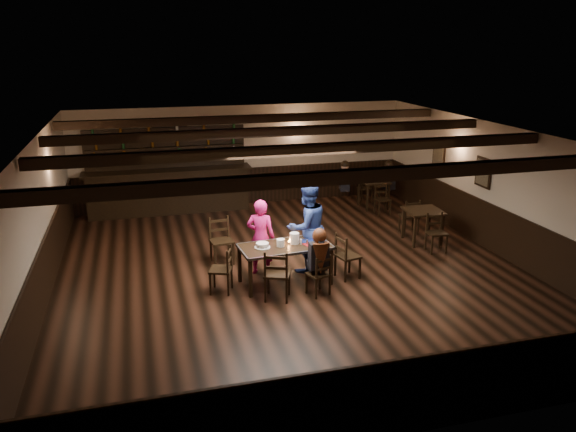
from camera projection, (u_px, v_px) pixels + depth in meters
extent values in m
plane|color=black|center=(292.00, 270.00, 11.08)|extent=(10.00, 10.00, 0.00)
cube|color=beige|center=(242.00, 155.00, 15.27)|extent=(9.00, 0.02, 2.70)
cube|color=beige|center=(416.00, 330.00, 6.07)|extent=(9.00, 0.02, 2.70)
cube|color=beige|center=(37.00, 225.00, 9.54)|extent=(0.02, 10.00, 2.70)
cube|color=beige|center=(497.00, 189.00, 11.80)|extent=(0.02, 10.00, 2.70)
cube|color=silver|center=(292.00, 134.00, 10.27)|extent=(9.00, 10.00, 0.02)
cube|color=black|center=(243.00, 186.00, 15.50)|extent=(9.00, 0.04, 1.00)
cube|color=black|center=(410.00, 396.00, 6.35)|extent=(9.00, 0.04, 1.00)
cube|color=black|center=(46.00, 270.00, 9.80)|extent=(0.04, 10.00, 1.00)
cube|color=black|center=(492.00, 227.00, 12.05)|extent=(0.04, 10.00, 1.00)
cube|color=black|center=(170.00, 140.00, 14.62)|extent=(0.90, 0.03, 1.00)
cube|color=black|center=(170.00, 141.00, 14.60)|extent=(0.80, 0.02, 0.90)
cube|color=black|center=(483.00, 172.00, 12.18)|extent=(0.03, 0.55, 0.65)
cube|color=#72664C|center=(483.00, 173.00, 12.18)|extent=(0.02, 0.45, 0.55)
cube|color=black|center=(439.00, 158.00, 13.94)|extent=(0.03, 0.55, 0.65)
cube|color=#72664C|center=(438.00, 158.00, 13.94)|extent=(0.02, 0.45, 0.55)
cube|color=black|center=(352.00, 176.00, 7.54)|extent=(8.90, 0.18, 0.18)
cube|color=black|center=(308.00, 149.00, 9.38)|extent=(8.90, 0.18, 0.18)
cube|color=black|center=(278.00, 132.00, 11.22)|extent=(8.90, 0.18, 0.18)
cube|color=black|center=(257.00, 119.00, 13.06)|extent=(8.90, 0.18, 0.18)
cube|color=black|center=(250.00, 279.00, 9.83)|extent=(0.06, 0.06, 0.71)
cube|color=black|center=(240.00, 264.00, 10.47)|extent=(0.06, 0.06, 0.71)
cube|color=black|center=(331.00, 267.00, 10.34)|extent=(0.06, 0.06, 0.71)
cube|color=black|center=(316.00, 254.00, 10.98)|extent=(0.06, 0.06, 0.71)
cube|color=black|center=(285.00, 246.00, 10.29)|extent=(1.73, 0.98, 0.04)
cube|color=#A5A8AD|center=(278.00, 240.00, 10.65)|extent=(1.67, 0.17, 0.05)
cube|color=#A5A8AD|center=(293.00, 254.00, 9.93)|extent=(1.67, 0.17, 0.05)
cube|color=#A5A8AD|center=(326.00, 241.00, 10.56)|extent=(0.10, 0.83, 0.05)
cube|color=#A5A8AD|center=(242.00, 252.00, 10.02)|extent=(0.10, 0.83, 0.05)
cube|color=black|center=(289.00, 283.00, 9.96)|extent=(0.05, 0.05, 0.44)
cube|color=black|center=(287.00, 292.00, 9.62)|extent=(0.05, 0.05, 0.44)
cube|color=black|center=(269.00, 282.00, 10.00)|extent=(0.05, 0.05, 0.44)
cube|color=black|center=(265.00, 290.00, 9.67)|extent=(0.05, 0.05, 0.44)
cube|color=black|center=(277.00, 274.00, 9.74)|extent=(0.56, 0.55, 0.04)
cube|color=black|center=(276.00, 265.00, 9.50)|extent=(0.41, 0.20, 0.47)
cube|color=black|center=(276.00, 268.00, 9.52)|extent=(0.35, 0.17, 0.05)
cube|color=black|center=(276.00, 258.00, 9.46)|extent=(0.35, 0.17, 0.05)
cube|color=black|center=(320.00, 280.00, 10.19)|extent=(0.04, 0.04, 0.37)
cube|color=black|center=(330.00, 285.00, 9.97)|extent=(0.04, 0.04, 0.37)
cube|color=black|center=(306.00, 284.00, 10.03)|extent=(0.04, 0.04, 0.37)
cube|color=black|center=(316.00, 289.00, 9.80)|extent=(0.04, 0.04, 0.37)
cube|color=black|center=(318.00, 274.00, 9.94)|extent=(0.45, 0.44, 0.03)
cube|color=black|center=(323.00, 267.00, 9.77)|extent=(0.35, 0.15, 0.38)
cube|color=black|center=(323.00, 269.00, 9.78)|extent=(0.30, 0.12, 0.04)
cube|color=black|center=(324.00, 261.00, 9.73)|extent=(0.30, 0.12, 0.04)
cube|color=black|center=(214.00, 277.00, 10.27)|extent=(0.04, 0.04, 0.41)
cube|color=black|center=(232.00, 278.00, 10.24)|extent=(0.04, 0.04, 0.41)
cube|color=black|center=(210.00, 285.00, 9.95)|extent=(0.04, 0.04, 0.41)
cube|color=black|center=(228.00, 285.00, 9.92)|extent=(0.04, 0.04, 0.41)
cube|color=black|center=(221.00, 270.00, 10.03)|extent=(0.49, 0.50, 0.04)
cube|color=black|center=(229.00, 259.00, 9.95)|extent=(0.17, 0.38, 0.43)
cube|color=black|center=(229.00, 261.00, 9.96)|extent=(0.14, 0.33, 0.05)
cube|color=black|center=(229.00, 252.00, 9.91)|extent=(0.14, 0.33, 0.05)
cube|color=black|center=(360.00, 269.00, 10.63)|extent=(0.04, 0.04, 0.42)
cube|color=black|center=(345.00, 272.00, 10.48)|extent=(0.04, 0.04, 0.42)
cube|color=black|center=(349.00, 263.00, 10.92)|extent=(0.04, 0.04, 0.42)
cube|color=black|center=(335.00, 266.00, 10.77)|extent=(0.04, 0.04, 0.42)
cube|color=black|center=(348.00, 256.00, 10.63)|extent=(0.47, 0.49, 0.04)
cube|color=black|center=(341.00, 247.00, 10.49)|extent=(0.13, 0.40, 0.44)
cube|color=black|center=(341.00, 249.00, 10.50)|extent=(0.10, 0.35, 0.05)
cube|color=black|center=(341.00, 240.00, 10.45)|extent=(0.10, 0.35, 0.05)
cube|color=black|center=(215.00, 257.00, 11.17)|extent=(0.04, 0.04, 0.45)
cube|color=black|center=(211.00, 251.00, 11.48)|extent=(0.04, 0.04, 0.45)
cube|color=black|center=(233.00, 254.00, 11.30)|extent=(0.04, 0.04, 0.45)
cube|color=black|center=(229.00, 248.00, 11.61)|extent=(0.04, 0.04, 0.45)
cube|color=black|center=(222.00, 241.00, 11.32)|extent=(0.48, 0.46, 0.04)
cube|color=black|center=(219.00, 228.00, 11.40)|extent=(0.44, 0.08, 0.47)
cube|color=black|center=(219.00, 230.00, 11.42)|extent=(0.38, 0.07, 0.05)
cube|color=black|center=(219.00, 221.00, 11.36)|extent=(0.38, 0.07, 0.05)
imported|color=#DD1C8A|center=(261.00, 237.00, 10.73)|extent=(0.64, 0.55, 1.49)
imported|color=navy|center=(307.00, 227.00, 10.83)|extent=(1.04, 0.92, 1.79)
cube|color=black|center=(316.00, 265.00, 10.01)|extent=(0.31, 0.31, 0.13)
cube|color=black|center=(319.00, 255.00, 9.83)|extent=(0.33, 0.20, 0.47)
cylinder|color=black|center=(319.00, 244.00, 9.76)|extent=(0.10, 0.33, 0.33)
sphere|color=#D8A384|center=(319.00, 236.00, 9.72)|extent=(0.21, 0.21, 0.21)
sphere|color=#3C1D0D|center=(319.00, 236.00, 9.69)|extent=(0.25, 0.25, 0.25)
cone|color=#3C1D0D|center=(321.00, 259.00, 9.72)|extent=(0.20, 0.20, 0.59)
cylinder|color=white|center=(262.00, 247.00, 10.17)|extent=(0.29, 0.29, 0.01)
cylinder|color=white|center=(262.00, 245.00, 10.15)|extent=(0.23, 0.23, 0.08)
cylinder|color=silver|center=(262.00, 246.00, 10.16)|extent=(0.24, 0.24, 0.04)
cylinder|color=white|center=(281.00, 243.00, 10.22)|extent=(0.15, 0.15, 0.14)
cylinder|color=white|center=(294.00, 238.00, 10.35)|extent=(0.17, 0.17, 0.21)
cylinder|color=#A5A8AD|center=(289.00, 243.00, 10.36)|extent=(0.05, 0.05, 0.03)
sphere|color=orange|center=(289.00, 241.00, 10.35)|extent=(0.03, 0.03, 0.03)
cylinder|color=silver|center=(301.00, 241.00, 10.33)|extent=(0.04, 0.04, 0.10)
cylinder|color=#A5A8AD|center=(307.00, 242.00, 10.32)|extent=(0.04, 0.04, 0.09)
cylinder|color=silver|center=(296.00, 239.00, 10.47)|extent=(0.06, 0.06, 0.10)
cube|color=maroon|center=(312.00, 244.00, 10.35)|extent=(0.36, 0.31, 0.00)
cube|color=#0E1747|center=(308.00, 240.00, 10.53)|extent=(0.29, 0.21, 0.00)
cube|color=black|center=(169.00, 192.00, 14.68)|extent=(4.11, 0.60, 1.10)
cube|color=black|center=(168.00, 170.00, 14.51)|extent=(4.31, 0.70, 0.05)
cube|color=black|center=(167.00, 169.00, 14.76)|extent=(4.11, 0.10, 2.20)
cube|color=black|center=(167.00, 161.00, 14.60)|extent=(4.01, 0.22, 0.03)
cube|color=black|center=(166.00, 147.00, 14.49)|extent=(4.01, 0.22, 0.03)
cube|color=black|center=(165.00, 134.00, 14.39)|extent=(4.01, 0.22, 0.03)
cube|color=black|center=(423.00, 211.00, 12.44)|extent=(0.83, 0.83, 0.04)
cube|color=black|center=(415.00, 232.00, 12.19)|extent=(0.05, 0.05, 0.71)
cube|color=black|center=(403.00, 223.00, 12.79)|extent=(0.05, 0.05, 0.71)
cube|color=black|center=(442.00, 230.00, 12.32)|extent=(0.05, 0.05, 0.71)
cube|color=black|center=(429.00, 221.00, 12.92)|extent=(0.05, 0.05, 0.71)
cube|color=black|center=(374.00, 181.00, 15.03)|extent=(0.74, 0.74, 0.04)
cube|color=black|center=(367.00, 199.00, 14.79)|extent=(0.05, 0.05, 0.71)
cube|color=black|center=(359.00, 193.00, 15.35)|extent=(0.05, 0.05, 0.71)
cube|color=black|center=(388.00, 197.00, 14.94)|extent=(0.05, 0.05, 0.71)
cube|color=black|center=(379.00, 191.00, 15.49)|extent=(0.05, 0.05, 0.71)
cube|color=black|center=(344.00, 180.00, 15.09)|extent=(0.32, 0.44, 0.57)
sphere|color=#D8A384|center=(345.00, 166.00, 14.98)|extent=(0.22, 0.22, 0.22)
sphere|color=black|center=(345.00, 165.00, 14.97)|extent=(0.23, 0.23, 0.23)
cube|color=black|center=(388.00, 179.00, 15.24)|extent=(0.30, 0.42, 0.55)
sphere|color=#D8A384|center=(389.00, 166.00, 15.13)|extent=(0.21, 0.21, 0.21)
sphere|color=black|center=(389.00, 165.00, 15.12)|extent=(0.22, 0.22, 0.22)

